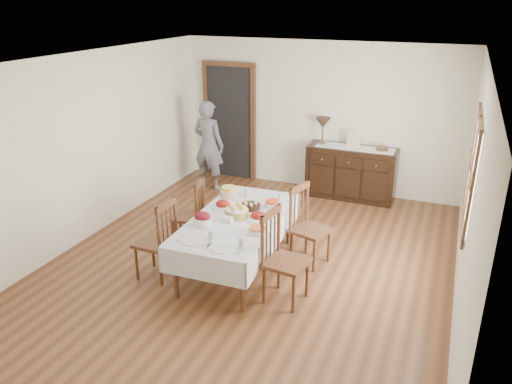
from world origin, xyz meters
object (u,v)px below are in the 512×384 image
at_px(chair_left_far, 191,213).
at_px(chair_right_far, 307,225).
at_px(table_lamp, 323,124).
at_px(sideboard, 351,173).
at_px(chair_left_near, 159,239).
at_px(chair_right_near, 282,256).
at_px(dining_table, 238,224).
at_px(person, 209,142).

distance_m(chair_left_far, chair_right_far, 1.64).
distance_m(chair_right_far, table_lamp, 2.62).
bearing_deg(sideboard, chair_left_near, -114.64).
height_order(chair_right_near, sideboard, chair_right_near).
bearing_deg(sideboard, table_lamp, 177.75).
bearing_deg(chair_left_near, chair_right_near, 95.42).
height_order(dining_table, chair_left_near, chair_left_near).
relative_size(sideboard, table_lamp, 3.26).
bearing_deg(table_lamp, chair_left_near, -106.84).
xyz_separation_m(chair_left_far, chair_right_far, (1.63, 0.15, 0.05)).
distance_m(sideboard, table_lamp, 0.97).
relative_size(dining_table, chair_right_far, 2.01).
relative_size(dining_table, table_lamp, 4.56).
height_order(chair_left_near, person, person).
distance_m(chair_right_near, chair_right_far, 0.95).
bearing_deg(person, sideboard, -164.38).
height_order(person, table_lamp, person).
height_order(chair_left_near, table_lamp, table_lamp).
relative_size(chair_left_far, sideboard, 0.64).
bearing_deg(chair_right_near, person, 47.37).
bearing_deg(dining_table, table_lamp, 83.00).
bearing_deg(sideboard, chair_left_far, -122.74).
distance_m(chair_left_near, chair_left_far, 0.91).
bearing_deg(sideboard, chair_right_near, -90.94).
height_order(sideboard, table_lamp, table_lamp).
height_order(chair_right_far, person, person).
relative_size(chair_right_far, person, 0.61).
relative_size(chair_right_near, table_lamp, 2.36).
xyz_separation_m(chair_left_near, person, (-0.86, 3.00, 0.33)).
distance_m(dining_table, table_lamp, 3.05).
distance_m(dining_table, person, 2.96).
xyz_separation_m(chair_left_near, sideboard, (1.61, 3.51, -0.07)).
height_order(chair_right_near, chair_right_far, chair_right_near).
xyz_separation_m(chair_right_near, table_lamp, (-0.49, 3.42, 0.71)).
bearing_deg(dining_table, person, 122.35).
bearing_deg(table_lamp, chair_right_far, -78.57).
xyz_separation_m(chair_right_near, sideboard, (0.06, 3.40, -0.10)).
height_order(chair_right_far, sideboard, chair_right_far).
xyz_separation_m(chair_left_far, sideboard, (1.67, 2.60, -0.03)).
bearing_deg(sideboard, person, -168.30).
xyz_separation_m(dining_table, person, (-1.66, 2.44, 0.23)).
height_order(dining_table, person, person).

